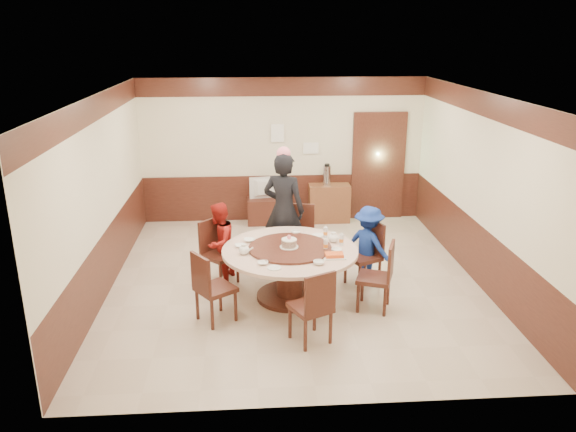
{
  "coord_description": "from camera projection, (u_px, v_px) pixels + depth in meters",
  "views": [
    {
      "loc": [
        -0.64,
        -7.79,
        3.64
      ],
      "look_at": [
        -0.11,
        -0.16,
        1.1
      ],
      "focal_mm": 35.0,
      "sensor_mm": 36.0,
      "label": 1
    }
  ],
  "objects": [
    {
      "name": "bowl_0",
      "position": [
        249.0,
        240.0,
        8.06
      ],
      "size": [
        0.16,
        0.16,
        0.04
      ],
      "primitive_type": "imported",
      "color": "white",
      "rests_on": "banquet_table"
    },
    {
      "name": "room",
      "position": [
        296.0,
        214.0,
        8.24
      ],
      "size": [
        6.0,
        6.04,
        2.84
      ],
      "color": "beige",
      "rests_on": "ground"
    },
    {
      "name": "bowl_1",
      "position": [
        319.0,
        263.0,
        7.27
      ],
      "size": [
        0.15,
        0.15,
        0.05
      ],
      "primitive_type": "imported",
      "color": "white",
      "rests_on": "banquet_table"
    },
    {
      "name": "tv_stand",
      "position": [
        269.0,
        211.0,
        11.07
      ],
      "size": [
        0.85,
        0.45,
        0.5
      ],
      "primitive_type": "cube",
      "color": "#411C14",
      "rests_on": "ground"
    },
    {
      "name": "bottle_2",
      "position": [
        325.0,
        233.0,
        8.19
      ],
      "size": [
        0.06,
        0.06,
        0.16
      ],
      "primitive_type": "cylinder",
      "color": "white",
      "rests_on": "banquet_table"
    },
    {
      "name": "person_red",
      "position": [
        219.0,
        243.0,
        8.4
      ],
      "size": [
        0.65,
        0.72,
        1.23
      ],
      "primitive_type": "imported",
      "rotation": [
        0.0,
        0.0,
        4.34
      ],
      "color": "#A41B15",
      "rests_on": "ground"
    },
    {
      "name": "bowl_2",
      "position": [
        263.0,
        263.0,
        7.28
      ],
      "size": [
        0.14,
        0.14,
        0.03
      ],
      "primitive_type": "imported",
      "color": "white",
      "rests_on": "banquet_table"
    },
    {
      "name": "notice_right",
      "position": [
        311.0,
        148.0,
        10.94
      ],
      "size": [
        0.3,
        0.0,
        0.22
      ],
      "primitive_type": "cube",
      "color": "white",
      "rests_on": "room"
    },
    {
      "name": "person_blue",
      "position": [
        368.0,
        245.0,
        8.34
      ],
      "size": [
        0.85,
        0.87,
        1.2
      ],
      "primitive_type": "imported",
      "rotation": [
        0.0,
        0.0,
        2.3
      ],
      "color": "navy",
      "rests_on": "ground"
    },
    {
      "name": "saucer_near",
      "position": [
        274.0,
        268.0,
        7.16
      ],
      "size": [
        0.18,
        0.18,
        0.01
      ],
      "primitive_type": "cylinder",
      "color": "white",
      "rests_on": "banquet_table"
    },
    {
      "name": "chair_5",
      "position": [
        375.0,
        288.0,
        7.62
      ],
      "size": [
        0.57,
        0.57,
        0.97
      ],
      "rotation": [
        0.0,
        0.0,
        7.5
      ],
      "color": "#411C14",
      "rests_on": "ground"
    },
    {
      "name": "notice_left",
      "position": [
        278.0,
        133.0,
        10.8
      ],
      "size": [
        0.25,
        0.0,
        0.35
      ],
      "primitive_type": "cube",
      "color": "white",
      "rests_on": "room"
    },
    {
      "name": "teapot_left",
      "position": [
        244.0,
        250.0,
        7.59
      ],
      "size": [
        0.17,
        0.15,
        0.13
      ],
      "primitive_type": "ellipsoid",
      "color": "white",
      "rests_on": "banquet_table"
    },
    {
      "name": "chair_0",
      "position": [
        364.0,
        266.0,
        8.35
      ],
      "size": [
        0.59,
        0.58,
        0.97
      ],
      "rotation": [
        0.0,
        0.0,
        2.0
      ],
      "color": "#411C14",
      "rests_on": "ground"
    },
    {
      "name": "shrimp_platter",
      "position": [
        334.0,
        256.0,
        7.48
      ],
      "size": [
        0.3,
        0.2,
        0.06
      ],
      "color": "white",
      "rests_on": "banquet_table"
    },
    {
      "name": "side_cabinet",
      "position": [
        329.0,
        203.0,
        11.13
      ],
      "size": [
        0.8,
        0.4,
        0.75
      ],
      "primitive_type": "cube",
      "color": "brown",
      "rests_on": "ground"
    },
    {
      "name": "bottle_1",
      "position": [
        341.0,
        240.0,
        7.91
      ],
      "size": [
        0.06,
        0.06,
        0.16
      ],
      "primitive_type": "cylinder",
      "color": "white",
      "rests_on": "banquet_table"
    },
    {
      "name": "bowl_3",
      "position": [
        337.0,
        250.0,
        7.68
      ],
      "size": [
        0.15,
        0.15,
        0.05
      ],
      "primitive_type": "imported",
      "color": "white",
      "rests_on": "banquet_table"
    },
    {
      "name": "birthday_cake",
      "position": [
        289.0,
        243.0,
        7.75
      ],
      "size": [
        0.26,
        0.26,
        0.18
      ],
      "color": "white",
      "rests_on": "banquet_table"
    },
    {
      "name": "bowl_4",
      "position": [
        240.0,
        246.0,
        7.85
      ],
      "size": [
        0.15,
        0.15,
        0.04
      ],
      "primitive_type": "imported",
      "color": "white",
      "rests_on": "banquet_table"
    },
    {
      "name": "chair_4",
      "position": [
        311.0,
        319.0,
        6.81
      ],
      "size": [
        0.59,
        0.59,
        0.97
      ],
      "rotation": [
        0.0,
        0.0,
        6.74
      ],
      "color": "#411C14",
      "rests_on": "ground"
    },
    {
      "name": "chair_2",
      "position": [
        219.0,
        264.0,
        8.42
      ],
      "size": [
        0.62,
        0.62,
        0.97
      ],
      "rotation": [
        0.0,
        0.0,
        3.96
      ],
      "color": "#411C14",
      "rests_on": "ground"
    },
    {
      "name": "saucer_far",
      "position": [
        318.0,
        235.0,
        8.29
      ],
      "size": [
        0.18,
        0.18,
        0.01
      ],
      "primitive_type": "cylinder",
      "color": "white",
      "rests_on": "banquet_table"
    },
    {
      "name": "chair_1",
      "position": [
        300.0,
        246.0,
        9.1
      ],
      "size": [
        0.52,
        0.53,
        0.97
      ],
      "rotation": [
        0.0,
        0.0,
        2.93
      ],
      "color": "#411C14",
      "rests_on": "ground"
    },
    {
      "name": "banquet_table",
      "position": [
        290.0,
        263.0,
        7.86
      ],
      "size": [
        1.89,
        1.89,
        0.78
      ],
      "color": "#411C14",
      "rests_on": "ground"
    },
    {
      "name": "bottle_0",
      "position": [
        326.0,
        245.0,
        7.71
      ],
      "size": [
        0.06,
        0.06,
        0.16
      ],
      "primitive_type": "cylinder",
      "color": "white",
      "rests_on": "banquet_table"
    },
    {
      "name": "chair_3",
      "position": [
        215.0,
        299.0,
        7.31
      ],
      "size": [
        0.62,
        0.61,
        0.97
      ],
      "rotation": [
        0.0,
        0.0,
        5.34
      ],
      "color": "#411C14",
      "rests_on": "ground"
    },
    {
      "name": "television",
      "position": [
        269.0,
        188.0,
        10.92
      ],
      "size": [
        0.75,
        0.22,
        0.43
      ],
      "primitive_type": "imported",
      "rotation": [
        0.0,
        0.0,
        3.32
      ],
      "color": "gray",
      "rests_on": "tv_stand"
    },
    {
      "name": "teapot_right",
      "position": [
        333.0,
        238.0,
        8.03
      ],
      "size": [
        0.17,
        0.15,
        0.13
      ],
      "primitive_type": "ellipsoid",
      "color": "white",
      "rests_on": "banquet_table"
    },
    {
      "name": "person_standing",
      "position": [
        284.0,
        210.0,
        8.89
      ],
      "size": [
        0.8,
        0.68,
        1.86
      ],
      "primitive_type": "imported",
      "rotation": [
        0.0,
        0.0,
        2.73
      ],
      "color": "black",
      "rests_on": "ground"
    },
    {
      "name": "thermos",
      "position": [
        327.0,
        175.0,
        10.95
      ],
      "size": [
        0.15,
        0.15,
        0.38
      ],
      "primitive_type": "cylinder",
      "color": "silver",
      "rests_on": "side_cabinet"
    },
    {
      "name": "bowl_5",
      "position": [
        296.0,
        233.0,
        8.36
      ],
      "size": [
        0.14,
        0.14,
        0.04
      ],
      "primitive_type": "imported",
      "color": "white",
      "rests_on": "banquet_table"
    }
  ]
}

